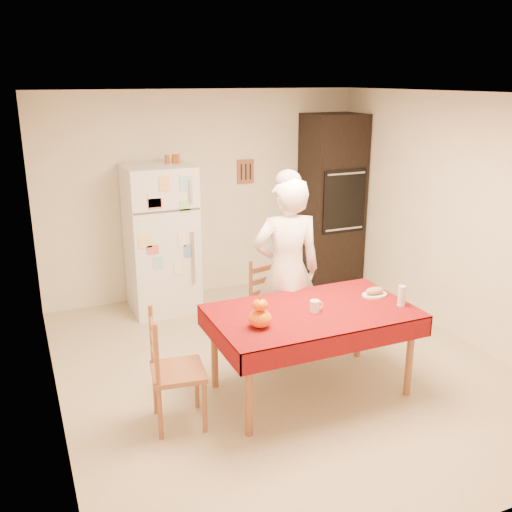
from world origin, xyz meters
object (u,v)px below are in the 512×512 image
refrigerator (161,239)px  bread_plate (374,295)px  dining_table (312,318)px  wine_glass (402,296)px  chair_far (272,303)px  oven_cabinet (332,201)px  pumpkin_lower (260,319)px  coffee_mug (315,306)px  chair_left (169,366)px  seated_woman (287,271)px

refrigerator → bread_plate: size_ratio=7.08×
dining_table → bread_plate: size_ratio=7.08×
refrigerator → wine_glass: bearing=-60.7°
chair_far → bread_plate: size_ratio=3.96×
oven_cabinet → pumpkin_lower: oven_cabinet is taller
dining_table → wine_glass: wine_glass is taller
coffee_mug → wine_glass: (0.75, -0.17, 0.04)m
chair_far → pumpkin_lower: bearing=-134.6°
refrigerator → chair_left: bearing=-103.1°
refrigerator → pumpkin_lower: bearing=-86.5°
dining_table → chair_left: size_ratio=1.79×
pumpkin_lower → wine_glass: (1.29, -0.07, 0.02)m
seated_woman → wine_glass: size_ratio=10.17×
oven_cabinet → coffee_mug: size_ratio=22.00×
oven_cabinet → seated_woman: 2.34m
dining_table → seated_woman: bearing=83.5°
pumpkin_lower → chair_left: bearing=170.1°
chair_far → seated_woman: seated_woman is taller
seated_woman → pumpkin_lower: bearing=61.8°
seated_woman → pumpkin_lower: size_ratio=9.60×
chair_left → bread_plate: 1.93m
dining_table → seated_woman: seated_woman is taller
pumpkin_lower → dining_table: bearing=14.0°
chair_left → pumpkin_lower: size_ratio=5.10×
chair_far → seated_woman: size_ratio=0.53×
chair_far → wine_glass: (0.73, -1.05, 0.34)m
dining_table → oven_cabinet: bearing=56.5°
refrigerator → seated_woman: bearing=-66.2°
seated_woman → pumpkin_lower: 0.98m
refrigerator → dining_table: size_ratio=1.00×
dining_table → coffee_mug: 0.13m
refrigerator → oven_cabinet: (2.28, 0.05, 0.25)m
oven_cabinet → bread_plate: (-0.92, -2.33, -0.33)m
chair_far → coffee_mug: (-0.02, -0.89, 0.30)m
chair_left → oven_cabinet: bearing=-41.7°
pumpkin_lower → bread_plate: bearing=9.5°
pumpkin_lower → wine_glass: size_ratio=1.06×
seated_woman → pumpkin_lower: (-0.61, -0.77, -0.06)m
seated_woman → refrigerator: bearing=-55.9°
refrigerator → oven_cabinet: 2.29m
refrigerator → chair_far: (0.71, -1.51, -0.34)m
oven_cabinet → seated_woman: (-1.52, -1.77, -0.21)m
wine_glass → chair_left: bearing=174.3°
dining_table → seated_woman: size_ratio=0.95×
oven_cabinet → bread_plate: oven_cabinet is taller
bread_plate → wine_glass: bearing=-73.7°
dining_table → pumpkin_lower: pumpkin_lower is taller
seated_woman → bread_plate: bearing=146.9°
wine_glass → dining_table: bearing=164.5°
pumpkin_lower → seated_woman: bearing=51.6°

